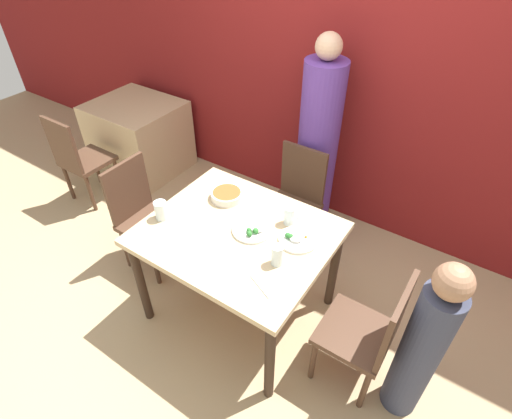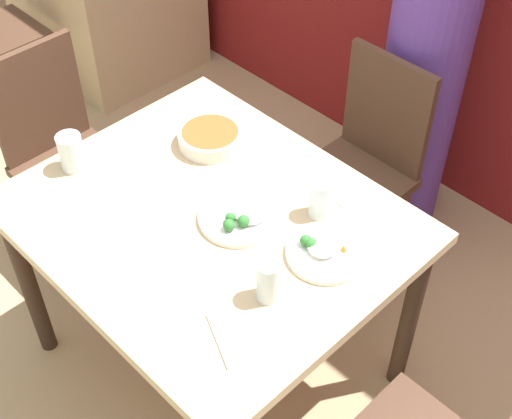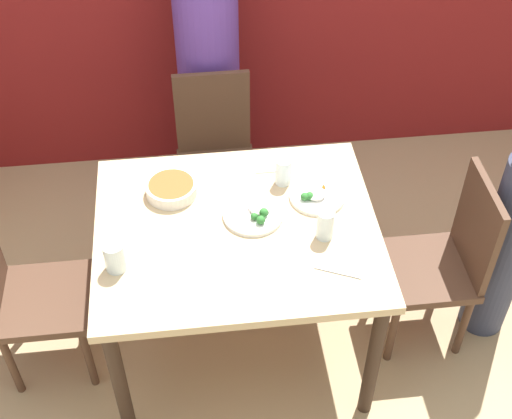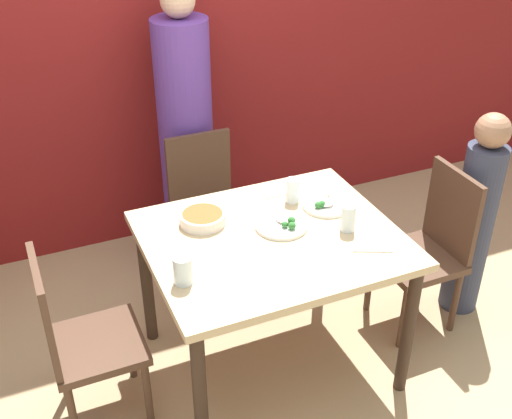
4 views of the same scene
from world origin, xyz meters
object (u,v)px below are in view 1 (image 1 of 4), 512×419
object	(u,v)px
person_child	(422,348)
glass_water_tall	(289,215)
bowl_curry	(227,195)
plate_rice_adult	(297,239)
chair_child_spot	(369,332)
person_adult	(317,149)
chair_adult_spot	(295,199)

from	to	relation	value
person_child	glass_water_tall	xyz separation A→B (m)	(-0.96, 0.26, 0.27)
bowl_curry	plate_rice_adult	xyz separation A→B (m)	(0.60, -0.10, -0.01)
chair_child_spot	bowl_curry	bearing A→B (deg)	-101.72
bowl_curry	plate_rice_adult	bearing A→B (deg)	-9.44
bowl_curry	plate_rice_adult	world-z (taller)	same
person_child	bowl_curry	distance (m)	1.48
glass_water_tall	person_adult	bearing A→B (deg)	105.99
person_child	chair_child_spot	bearing A→B (deg)	180.00
chair_adult_spot	chair_child_spot	xyz separation A→B (m)	(0.95, -0.83, 0.00)
chair_child_spot	person_child	bearing A→B (deg)	90.00
person_child	glass_water_tall	distance (m)	1.03
chair_child_spot	person_adult	distance (m)	1.53
bowl_curry	glass_water_tall	xyz separation A→B (m)	(0.48, 0.01, 0.03)
chair_child_spot	glass_water_tall	distance (m)	0.82
plate_rice_adult	person_child	bearing A→B (deg)	-9.61
chair_adult_spot	bowl_curry	xyz separation A→B (m)	(-0.22, -0.59, 0.33)
chair_adult_spot	glass_water_tall	xyz separation A→B (m)	(0.26, -0.57, 0.36)
chair_adult_spot	person_child	bearing A→B (deg)	-34.21
plate_rice_adult	glass_water_tall	size ratio (longest dim) A/B	1.89
person_adult	glass_water_tall	bearing A→B (deg)	-74.01
bowl_curry	chair_adult_spot	bearing A→B (deg)	69.69
chair_adult_spot	glass_water_tall	size ratio (longest dim) A/B	7.26
person_adult	bowl_curry	xyz separation A→B (m)	(-0.22, -0.92, 0.03)
person_child	glass_water_tall	bearing A→B (deg)	165.07
chair_child_spot	person_child	size ratio (longest dim) A/B	0.76
person_adult	chair_adult_spot	bearing A→B (deg)	-90.00
chair_child_spot	person_adult	bearing A→B (deg)	-140.74
chair_adult_spot	bowl_curry	bearing A→B (deg)	-110.31
bowl_curry	glass_water_tall	world-z (taller)	glass_water_tall
person_adult	plate_rice_adult	world-z (taller)	person_adult
chair_adult_spot	glass_water_tall	world-z (taller)	glass_water_tall
chair_adult_spot	bowl_curry	size ratio (longest dim) A/B	4.15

